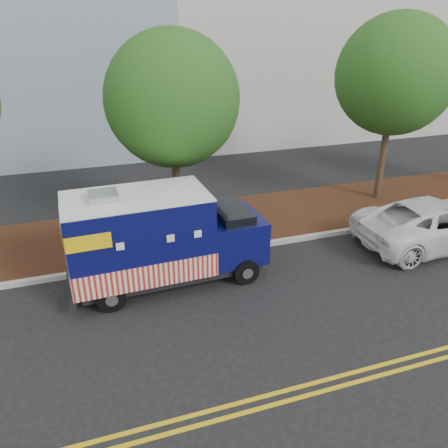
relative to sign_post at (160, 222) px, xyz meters
name	(u,v)px	position (x,y,z in m)	size (l,w,h in m)	color
ground	(214,279)	(1.16, -1.80, -1.20)	(120.00, 120.00, 0.00)	black
curb	(201,254)	(1.16, -0.40, -1.12)	(120.00, 0.18, 0.15)	#9E9E99
mulch_strip	(185,227)	(1.16, 1.70, -1.12)	(120.00, 4.00, 0.15)	black
centerline_near	(280,392)	(1.16, -6.25, -1.19)	(120.00, 0.10, 0.01)	gold
centerline_far	(285,401)	(1.16, -6.50, -1.19)	(120.00, 0.10, 0.01)	gold
tree_b	(173,100)	(0.85, 1.34, 3.36)	(4.12, 4.12, 6.63)	#38281C
tree_c	(395,75)	(9.29, 1.88, 3.73)	(4.37, 4.37, 7.12)	#38281C
sign_post	(160,222)	(0.00, 0.00, 0.00)	(0.06, 0.06, 2.40)	#473828
food_truck	(157,241)	(-0.34, -1.43, 0.10)	(5.53, 2.26, 2.88)	black
white_car	(437,223)	(8.73, -1.98, -0.44)	(2.51, 5.45, 1.51)	white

